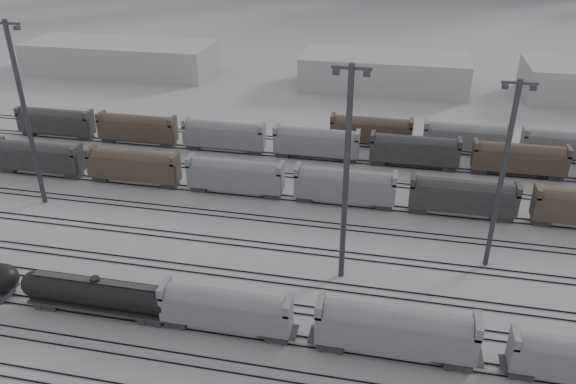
% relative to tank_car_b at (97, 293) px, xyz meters
% --- Properties ---
extents(ground, '(900.00, 900.00, 0.00)m').
position_rel_tank_car_b_xyz_m(ground, '(15.32, -1.00, -2.58)').
color(ground, '#A3A3A8').
rests_on(ground, ground).
extents(tracks, '(220.00, 71.50, 0.16)m').
position_rel_tank_car_b_xyz_m(tracks, '(15.32, 16.50, -2.50)').
color(tracks, black).
rests_on(tracks, ground).
extents(tank_car_b, '(18.07, 3.01, 4.46)m').
position_rel_tank_car_b_xyz_m(tank_car_b, '(0.00, 0.00, 0.00)').
color(tank_car_b, black).
rests_on(tank_car_b, ground).
extents(hopper_car_a, '(13.95, 2.77, 4.99)m').
position_rel_tank_car_b_xyz_m(hopper_car_a, '(14.65, -0.00, 0.50)').
color(hopper_car_a, black).
rests_on(hopper_car_a, ground).
extents(hopper_car_b, '(15.70, 3.12, 5.61)m').
position_rel_tank_car_b_xyz_m(hopper_car_b, '(32.01, 0.00, 0.89)').
color(hopper_car_b, black).
rests_on(hopper_car_b, ground).
extents(light_mast_b, '(4.34, 0.69, 27.10)m').
position_rel_tank_car_b_xyz_m(light_mast_b, '(-21.35, 22.08, 11.79)').
color(light_mast_b, '#38383B').
rests_on(light_mast_b, ground).
extents(light_mast_c, '(4.18, 0.67, 26.09)m').
position_rel_tank_car_b_xyz_m(light_mast_c, '(25.20, 12.54, 11.26)').
color(light_mast_c, '#38383B').
rests_on(light_mast_c, ground).
extents(light_mast_d, '(3.81, 0.61, 23.81)m').
position_rel_tank_car_b_xyz_m(light_mast_d, '(42.67, 18.67, 10.05)').
color(light_mast_d, '#38383B').
rests_on(light_mast_d, ground).
extents(bg_string_near, '(151.00, 3.00, 5.60)m').
position_rel_tank_car_b_xyz_m(bg_string_near, '(23.32, 31.00, 0.22)').
color(bg_string_near, slate).
rests_on(bg_string_near, ground).
extents(bg_string_mid, '(151.00, 3.00, 5.60)m').
position_rel_tank_car_b_xyz_m(bg_string_mid, '(33.32, 47.00, 0.22)').
color(bg_string_mid, black).
rests_on(bg_string_mid, ground).
extents(bg_string_far, '(66.00, 3.00, 5.60)m').
position_rel_tank_car_b_xyz_m(bg_string_far, '(50.82, 55.00, 0.22)').
color(bg_string_far, '#47382D').
rests_on(bg_string_far, ground).
extents(warehouse_left, '(50.00, 18.00, 8.00)m').
position_rel_tank_car_b_xyz_m(warehouse_left, '(-44.68, 94.00, 1.42)').
color(warehouse_left, '#A7A7AA').
rests_on(warehouse_left, ground).
extents(warehouse_mid, '(40.00, 18.00, 8.00)m').
position_rel_tank_car_b_xyz_m(warehouse_mid, '(25.32, 94.00, 1.42)').
color(warehouse_mid, '#A7A7AA').
rests_on(warehouse_mid, ground).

